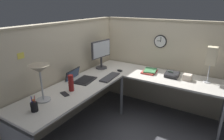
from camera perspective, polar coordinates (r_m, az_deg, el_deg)
The scene contains 18 objects.
ground_plane at distance 3.24m, azimuth 3.91°, elevation -15.04°, with size 6.80×6.80×0.00m, color #47474C.
cubicle_wall_back at distance 3.08m, azimuth -13.50°, elevation -0.86°, with size 2.57×0.12×1.58m.
cubicle_wall_right at distance 3.55m, azimuth 14.59°, elevation 1.73°, with size 0.12×2.37×1.58m.
desk at distance 2.80m, azimuth 3.67°, elevation -6.07°, with size 2.35×2.15×0.73m.
monitor at distance 3.34m, azimuth -3.27°, elevation 5.35°, with size 0.46×0.20×0.50m.
laptop at distance 2.93m, azimuth -9.71°, elevation -2.44°, with size 0.39×0.42×0.22m.
keyboard at distance 2.97m, azimuth -0.63°, elevation -2.14°, with size 0.43×0.14×0.02m, color #38383D.
computer_mouse at distance 3.24m, azimuth 2.31°, elevation -0.16°, with size 0.06×0.10×0.03m, color black.
desk_lamp_dome at distance 2.31m, azimuth -20.85°, elevation -0.53°, with size 0.24×0.24×0.44m.
pen_cup at distance 2.24m, azimuth -22.32°, elevation -10.15°, with size 0.08×0.08×0.18m.
cell_phone at distance 2.52m, azimuth -14.00°, elevation -6.98°, with size 0.07×0.14×0.01m, color black.
thermos_flask at distance 2.56m, azimuth -12.21°, elevation -3.84°, with size 0.07×0.07×0.22m, color maroon.
office_phone at distance 3.14m, azimuth 17.66°, elevation -1.40°, with size 0.20×0.21×0.11m.
book_stack at distance 3.26m, azimuth 11.23°, elevation -0.33°, with size 0.31×0.24×0.04m.
desk_lamp_paper at distance 3.03m, azimuth 27.68°, elevation 3.47°, with size 0.13×0.13×0.53m.
tissue_box at distance 3.09m, azimuth 21.64°, elevation -2.03°, with size 0.12×0.12×0.09m, color beige.
wall_clock at distance 3.41m, azimuth 14.32°, elevation 8.33°, with size 0.04×0.22×0.22m.
pinned_note_leftmost at distance 2.46m, azimuth -25.70°, elevation 3.87°, with size 0.09×0.00×0.07m, color #EAD84C.
Camera 1 is at (-2.39, -1.21, 1.83)m, focal length 30.46 mm.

